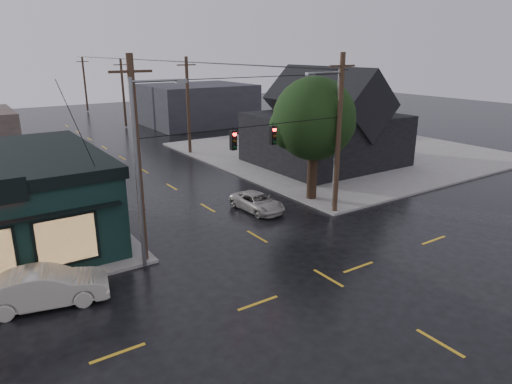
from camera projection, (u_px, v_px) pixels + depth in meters
ground_plane at (328, 278)px, 21.47m from camera, size 160.00×160.00×0.00m
sidewalk_ne at (340, 151)px, 47.93m from camera, size 28.00×28.00×0.15m
ne_building at (326, 116)px, 41.58m from camera, size 12.60×11.60×8.75m
corner_tree at (314, 119)px, 30.95m from camera, size 5.70×5.70×8.50m
utility_pole_nw at (146, 261)px, 23.17m from camera, size 2.00×0.32×10.15m
utility_pole_ne at (334, 213)px, 30.08m from camera, size 2.00×0.32×10.15m
utility_pole_far_a at (190, 154)px, 47.11m from camera, size 2.00×0.32×9.65m
utility_pole_far_b at (126, 127)px, 62.96m from camera, size 2.00×0.32×9.15m
utility_pole_far_c at (88, 112)px, 78.81m from camera, size 2.00×0.32×9.15m
span_signal_assembly at (253, 137)px, 24.97m from camera, size 13.00×0.48×1.23m
streetlight_nw at (145, 268)px, 22.45m from camera, size 5.40×0.30×9.15m
streetlight_ne at (333, 208)px, 30.90m from camera, size 5.40×0.30×9.15m
bg_building_east at (197, 105)px, 64.80m from camera, size 14.00×12.00×5.60m
sedan_cream at (46, 287)px, 18.99m from camera, size 5.22×2.78×1.63m
suv_silver at (257, 202)px, 30.30m from camera, size 2.26×4.38×1.18m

